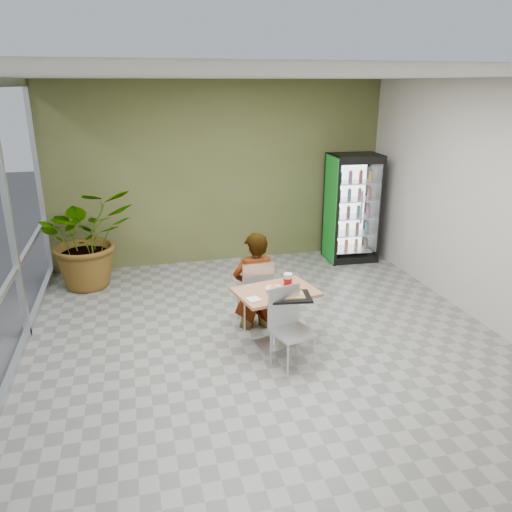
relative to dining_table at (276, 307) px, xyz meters
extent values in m
plane|color=gray|center=(-0.07, -0.12, -0.54)|extent=(7.00, 7.00, 0.00)
cube|color=#B36E4C|center=(0.00, 0.00, 0.20)|extent=(1.07, 0.85, 0.04)
cylinder|color=silver|center=(0.00, 0.00, -0.18)|extent=(0.09, 0.09, 0.71)
cube|color=silver|center=(0.00, 0.00, -0.52)|extent=(0.54, 0.47, 0.04)
cube|color=silver|center=(-0.12, 0.65, -0.08)|extent=(0.44, 0.44, 0.03)
cube|color=silver|center=(-0.11, 0.45, 0.17)|extent=(0.42, 0.05, 0.50)
cylinder|color=silver|center=(0.06, 0.84, -0.31)|extent=(0.02, 0.02, 0.45)
cylinder|color=silver|center=(-0.30, 0.83, -0.31)|extent=(0.02, 0.02, 0.45)
cylinder|color=silver|center=(0.07, 0.48, -0.31)|extent=(0.02, 0.02, 0.45)
cylinder|color=silver|center=(-0.29, 0.47, -0.31)|extent=(0.02, 0.02, 0.45)
cube|color=silver|center=(0.05, -0.53, -0.09)|extent=(0.51, 0.51, 0.03)
cube|color=silver|center=(-0.01, -0.34, 0.16)|extent=(0.41, 0.14, 0.50)
cylinder|color=silver|center=(-0.08, -0.75, -0.31)|extent=(0.02, 0.02, 0.45)
cylinder|color=silver|center=(0.27, -0.65, -0.31)|extent=(0.02, 0.02, 0.45)
cylinder|color=silver|center=(-0.17, -0.41, -0.31)|extent=(0.02, 0.02, 0.45)
cylinder|color=silver|center=(0.17, -0.31, -0.31)|extent=(0.02, 0.02, 0.45)
imported|color=black|center=(-0.12, 0.60, -0.03)|extent=(0.61, 0.41, 1.62)
cylinder|color=white|center=(0.01, 0.05, 0.22)|extent=(0.24, 0.24, 0.01)
cylinder|color=white|center=(0.16, 0.04, 0.30)|extent=(0.10, 0.10, 0.18)
cylinder|color=#BA0B0F|center=(0.16, 0.04, 0.30)|extent=(0.10, 0.10, 0.10)
cylinder|color=white|center=(0.16, 0.04, 0.40)|extent=(0.11, 0.11, 0.01)
cube|color=white|center=(-0.33, -0.21, 0.22)|extent=(0.17, 0.17, 0.02)
cube|color=black|center=(0.09, -0.25, 0.23)|extent=(0.54, 0.42, 0.03)
cube|color=black|center=(2.28, 2.85, 0.44)|extent=(0.91, 0.73, 1.94)
cube|color=green|center=(1.84, 2.85, 0.44)|extent=(0.05, 0.67, 1.91)
cube|color=white|center=(2.28, 2.52, 0.46)|extent=(0.70, 0.05, 1.56)
imported|color=#3D712D|center=(-2.36, 2.66, 0.27)|extent=(1.78, 1.65, 1.61)
camera|label=1|loc=(-1.59, -5.34, 2.59)|focal=35.00mm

